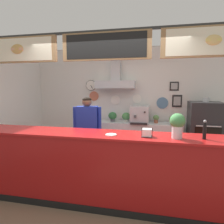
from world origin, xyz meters
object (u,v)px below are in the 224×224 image
object	(u,v)px
potted_oregano	(156,118)
pepper_grinder	(205,130)
shop_worker	(87,132)
potted_rosemary	(126,117)
espresso_machine	(140,114)
potted_thyme	(172,119)
condiment_plate	(111,135)
basil_vase	(177,125)
potted_basil	(113,116)
napkin_holder	(147,133)
pizza_oven	(204,134)

from	to	relation	value
potted_oregano	pepper_grinder	xyz separation A→B (m)	(0.65, -2.33, 0.22)
shop_worker	potted_rosemary	distance (m)	1.38
shop_worker	espresso_machine	bearing A→B (deg)	-140.05
potted_rosemary	pepper_grinder	distance (m)	2.74
potted_thyme	condiment_plate	bearing A→B (deg)	-113.21
potted_oregano	basil_vase	world-z (taller)	basil_vase
shop_worker	pepper_grinder	world-z (taller)	shop_worker
basil_vase	espresso_machine	bearing A→B (deg)	106.84
potted_thyme	potted_basil	size ratio (longest dim) A/B	0.76
potted_rosemary	napkin_holder	xyz separation A→B (m)	(0.65, -2.36, 0.13)
pizza_oven	basil_vase	world-z (taller)	pizza_oven
potted_basil	napkin_holder	bearing A→B (deg)	-66.60
espresso_machine	basil_vase	xyz separation A→B (m)	(0.70, -2.32, 0.18)
potted_rosemary	basil_vase	world-z (taller)	basil_vase
pizza_oven	napkin_holder	xyz separation A→B (m)	(-1.19, -2.07, 0.42)
condiment_plate	basil_vase	world-z (taller)	basil_vase
pizza_oven	potted_rosemary	size ratio (longest dim) A/B	6.43
shop_worker	espresso_machine	xyz separation A→B (m)	(0.99, 1.15, 0.25)
pizza_oven	potted_oregano	world-z (taller)	pizza_oven
potted_thyme	napkin_holder	bearing A→B (deg)	-102.04
pizza_oven	potted_oregano	xyz separation A→B (m)	(-1.08, 0.28, 0.28)
pizza_oven	espresso_machine	distance (m)	1.55
potted_thyme	basil_vase	xyz separation A→B (m)	(-0.10, -2.34, 0.29)
espresso_machine	potted_basil	size ratio (longest dim) A/B	2.04
potted_rosemary	pepper_grinder	bearing A→B (deg)	-59.04
espresso_machine	basil_vase	distance (m)	2.43
potted_rosemary	pizza_oven	bearing A→B (deg)	-8.99
potted_basil	condiment_plate	bearing A→B (deg)	-78.05
potted_basil	napkin_holder	xyz separation A→B (m)	(1.01, -2.34, 0.12)
potted_basil	pepper_grinder	size ratio (longest dim) A/B	0.97
potted_oregano	condiment_plate	world-z (taller)	condiment_plate
shop_worker	espresso_machine	size ratio (longest dim) A/B	3.09
espresso_machine	condiment_plate	xyz separation A→B (m)	(-0.21, -2.33, 0.00)
potted_rosemary	napkin_holder	distance (m)	2.46
shop_worker	potted_basil	distance (m)	1.23
pizza_oven	basil_vase	distance (m)	2.29
potted_thyme	pizza_oven	bearing A→B (deg)	-20.72
shop_worker	potted_basil	world-z (taller)	shop_worker
potted_rosemary	condiment_plate	world-z (taller)	potted_rosemary
potted_oregano	potted_rosemary	bearing A→B (deg)	179.16
shop_worker	potted_rosemary	bearing A→B (deg)	-127.24
basil_vase	napkin_holder	world-z (taller)	basil_vase
basil_vase	napkin_holder	size ratio (longest dim) A/B	2.21
shop_worker	napkin_holder	world-z (taller)	shop_worker
espresso_machine	condiment_plate	world-z (taller)	espresso_machine
espresso_machine	potted_rosemary	bearing A→B (deg)	171.26
pizza_oven	potted_thyme	xyz separation A→B (m)	(-0.69, 0.26, 0.27)
potted_oregano	pepper_grinder	size ratio (longest dim) A/B	0.79
potted_oregano	espresso_machine	bearing A→B (deg)	-173.94
napkin_holder	espresso_machine	bearing A→B (deg)	97.44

